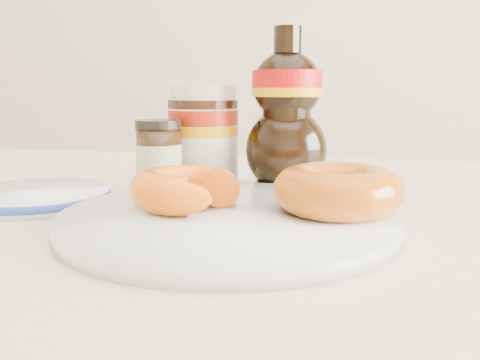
% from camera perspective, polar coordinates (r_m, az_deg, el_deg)
% --- Properties ---
extents(dining_table, '(1.40, 0.90, 0.75)m').
position_cam_1_polar(dining_table, '(0.55, 0.12, -12.33)').
color(dining_table, beige).
rests_on(dining_table, ground).
extents(plate, '(0.30, 0.30, 0.01)m').
position_cam_1_polar(plate, '(0.47, -1.25, -4.30)').
color(plate, white).
rests_on(plate, dining_table).
extents(donut_bitten, '(0.12, 0.12, 0.03)m').
position_cam_1_polar(donut_bitten, '(0.49, -5.87, -0.95)').
color(donut_bitten, '#DB4B0C').
rests_on(donut_bitten, plate).
extents(donut_whole, '(0.12, 0.12, 0.04)m').
position_cam_1_polar(donut_whole, '(0.47, 10.38, -1.03)').
color(donut_whole, '#AE560B').
rests_on(donut_whole, plate).
extents(nutella_jar, '(0.09, 0.09, 0.12)m').
position_cam_1_polar(nutella_jar, '(0.68, -3.92, 5.21)').
color(nutella_jar, white).
rests_on(nutella_jar, dining_table).
extents(syrup_bottle, '(0.12, 0.11, 0.19)m').
position_cam_1_polar(syrup_bottle, '(0.65, 4.99, 7.55)').
color(syrup_bottle, black).
rests_on(syrup_bottle, dining_table).
extents(dark_jar, '(0.05, 0.05, 0.09)m').
position_cam_1_polar(dark_jar, '(0.63, -8.63, 2.36)').
color(dark_jar, black).
rests_on(dark_jar, dining_table).
extents(blue_rim_saucer, '(0.15, 0.15, 0.02)m').
position_cam_1_polar(blue_rim_saucer, '(0.61, -20.83, -1.61)').
color(blue_rim_saucer, white).
rests_on(blue_rim_saucer, dining_table).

